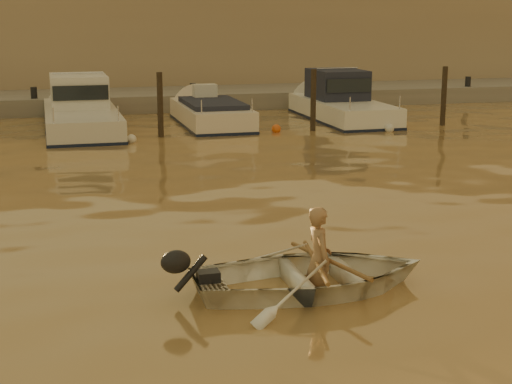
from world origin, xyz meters
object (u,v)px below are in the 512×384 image
object	(u,v)px
waterfront_building	(122,42)
moored_boat_2	(81,111)
dinghy	(312,275)
moored_boat_4	(343,102)
person	(319,259)
moored_boat_3	(211,118)

from	to	relation	value
waterfront_building	moored_boat_2	bearing A→B (deg)	-102.86
dinghy	moored_boat_4	distance (m)	17.80
moored_boat_2	moored_boat_4	size ratio (longest dim) A/B	1.14
person	moored_boat_3	bearing A→B (deg)	-6.07
moored_boat_4	moored_boat_2	bearing A→B (deg)	180.00
person	moored_boat_4	world-z (taller)	moored_boat_4
moored_boat_3	moored_boat_2	bearing A→B (deg)	180.00
moored_boat_2	moored_boat_3	bearing A→B (deg)	0.00
moored_boat_2	moored_boat_4	bearing A→B (deg)	0.00
moored_boat_2	dinghy	bearing A→B (deg)	-81.90
waterfront_building	dinghy	bearing A→B (deg)	-90.37
dinghy	moored_boat_3	size ratio (longest dim) A/B	0.57
moored_boat_3	moored_boat_4	size ratio (longest dim) A/B	0.87
moored_boat_2	moored_boat_4	world-z (taller)	same
person	waterfront_building	size ratio (longest dim) A/B	0.03
moored_boat_2	moored_boat_3	world-z (taller)	moored_boat_2
person	moored_boat_4	xyz separation A→B (m)	(6.77, 16.42, 0.17)
moored_boat_4	waterfront_building	distance (m)	13.00
dinghy	moored_boat_3	world-z (taller)	moored_boat_3
dinghy	moored_boat_3	xyz separation A→B (m)	(2.04, 16.42, -0.00)
dinghy	person	bearing A→B (deg)	-90.00
moored_boat_2	moored_boat_3	xyz separation A→B (m)	(4.37, 0.00, -0.40)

